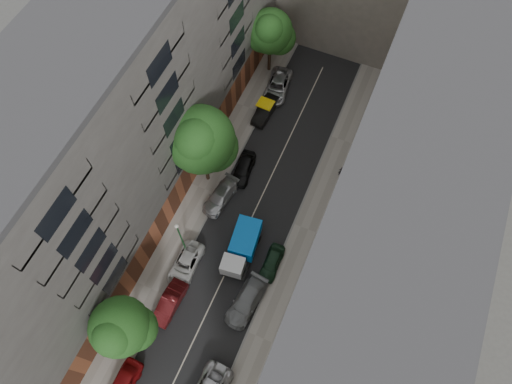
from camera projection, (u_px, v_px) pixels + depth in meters
The scene contains 20 objects.
ground at pixel (256, 209), 44.75m from camera, with size 120.00×120.00×0.00m, color #4C4C49.
road_surface at pixel (256, 209), 44.74m from camera, with size 8.00×44.00×0.02m, color black.
sidewalk_left at pixel (205, 189), 45.67m from camera, with size 3.00×44.00×0.15m, color gray.
sidewalk_right at pixel (308, 230), 43.70m from camera, with size 3.00×44.00×0.15m, color gray.
building_left at pixel (134, 112), 37.80m from camera, with size 8.00×44.00×20.00m, color #464341.
building_right at pixel (391, 206), 33.87m from camera, with size 8.00×44.00×20.00m, color tan.
tarp_truck at pixel (242, 247), 41.53m from camera, with size 2.74×5.65×2.51m.
car_left_1 at pixel (170, 303), 39.91m from camera, with size 1.50×4.29×1.41m, color #4D0F11.
car_left_2 at pixel (186, 264), 41.59m from camera, with size 2.11×4.58×1.27m, color silver.
car_left_3 at pixel (220, 196), 44.65m from camera, with size 1.89×4.65×1.35m, color #B6B7BB.
car_left_4 at pixel (243, 168), 46.03m from camera, with size 1.69×4.20×1.43m, color black.
car_left_5 at pixel (265, 110), 49.33m from camera, with size 1.50×4.31×1.42m, color black.
car_left_6 at pixel (278, 86), 50.81m from camera, with size 2.43×5.26×1.46m, color silver.
car_right_1 at pixel (246, 302), 39.93m from camera, with size 2.05×5.04×1.46m, color slate.
car_right_2 at pixel (272, 263), 41.63m from camera, with size 1.51×3.76×1.28m, color black.
tree_near at pixel (121, 329), 34.47m from camera, with size 4.99×4.68×7.72m.
tree_mid at pixel (201, 142), 40.01m from camera, with size 6.34×6.21×10.32m.
tree_far at pixel (271, 33), 47.65m from camera, with size 5.06×4.75×8.29m.
lamp_post at pixel (181, 236), 39.17m from camera, with size 0.36×0.36×6.29m.
pedestrian at pixel (341, 171), 45.65m from camera, with size 0.56×0.37×1.53m, color black.
Camera 1 is at (7.43, -17.17, 40.69)m, focal length 32.00 mm.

